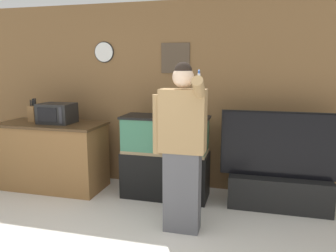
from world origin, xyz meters
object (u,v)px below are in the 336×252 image
(microwave, at_px, (57,113))
(knife_block, at_px, (33,113))
(tv_on_stand, at_px, (279,181))
(person_standing, at_px, (182,146))
(counter_island, at_px, (53,155))
(aquarium_on_stand, at_px, (165,157))

(microwave, bearing_deg, knife_block, 178.00)
(tv_on_stand, relative_size, person_standing, 0.82)
(person_standing, bearing_deg, tv_on_stand, 38.78)
(counter_island, bearing_deg, tv_on_stand, 1.43)
(microwave, xyz_separation_m, aquarium_on_stand, (1.55, 0.05, -0.53))
(tv_on_stand, bearing_deg, knife_block, -179.37)
(counter_island, height_order, microwave, microwave)
(microwave, bearing_deg, person_standing, -22.03)
(counter_island, bearing_deg, knife_block, 172.53)
(counter_island, distance_m, aquarium_on_stand, 1.64)
(microwave, xyz_separation_m, tv_on_stand, (2.99, 0.05, -0.73))
(counter_island, bearing_deg, microwave, 16.37)
(aquarium_on_stand, height_order, tv_on_stand, tv_on_stand)
(person_standing, bearing_deg, counter_island, 159.50)
(microwave, height_order, tv_on_stand, microwave)
(knife_block, distance_m, aquarium_on_stand, 2.01)
(aquarium_on_stand, relative_size, person_standing, 0.64)
(microwave, bearing_deg, tv_on_stand, 0.97)
(tv_on_stand, distance_m, person_standing, 1.46)
(knife_block, height_order, aquarium_on_stand, knife_block)
(counter_island, relative_size, microwave, 3.18)
(microwave, distance_m, person_standing, 2.10)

